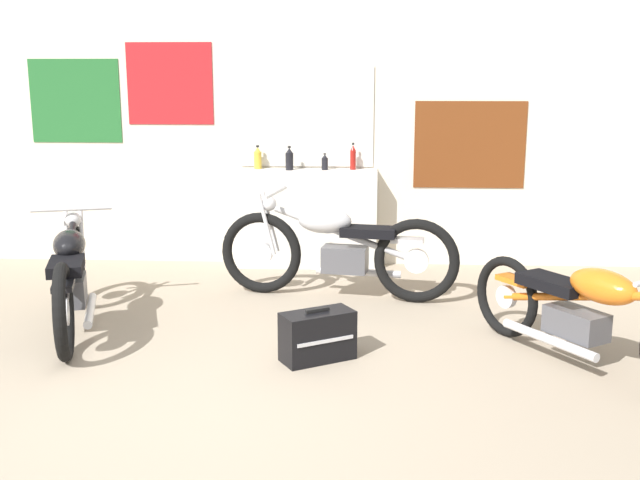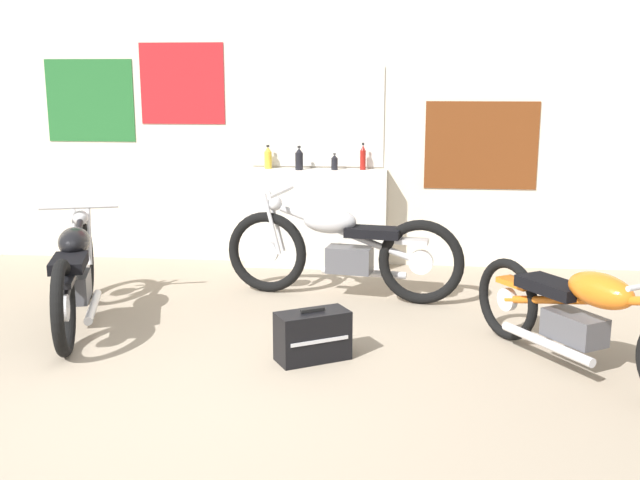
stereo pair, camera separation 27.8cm
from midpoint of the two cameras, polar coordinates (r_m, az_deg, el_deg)
ground_plane at (r=4.48m, az=-9.54°, el=-13.09°), size 24.00×24.00×0.00m
wall_back at (r=7.74m, az=-2.41°, el=8.54°), size 10.00×0.07×2.80m
sill_counter at (r=7.63m, az=0.72°, el=1.65°), size 1.43×0.28×1.00m
bottle_leftmost at (r=7.65m, az=-2.94°, el=6.25°), size 0.08×0.08×0.24m
bottle_left_center at (r=7.53m, az=-0.54°, el=6.17°), size 0.08×0.08×0.24m
bottle_center at (r=7.53m, az=2.18°, el=5.91°), size 0.07×0.07×0.17m
bottle_right_center at (r=7.55m, az=4.35°, el=6.25°), size 0.06×0.06×0.27m
motorcycle_silver at (r=6.54m, az=2.92°, el=-0.70°), size 2.11×0.64×0.93m
motorcycle_black at (r=6.08m, az=-16.93°, el=-2.46°), size 0.81×1.96×0.87m
motorcycle_orange at (r=5.22m, az=20.88°, el=-5.36°), size 1.20×1.78×0.78m
hard_case_black at (r=5.17m, az=0.99°, el=-7.33°), size 0.55×0.45×0.37m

